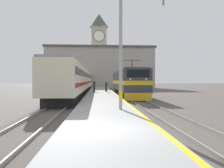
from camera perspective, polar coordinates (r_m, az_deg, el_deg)
ground_plane at (r=38.05m, az=-3.02°, el=-2.25°), size 200.00×200.00×0.00m
platform at (r=33.05m, az=-2.92°, el=-2.41°), size 3.85×140.00×0.40m
rail_track_near at (r=33.30m, az=3.26°, el=-2.67°), size 2.83×140.00×0.16m
rail_track_far at (r=33.20m, az=-9.08°, el=-2.69°), size 2.83×140.00×0.16m
locomotive_train at (r=29.96m, az=4.02°, el=0.36°), size 2.92×16.49×4.54m
passenger_train at (r=42.93m, az=-7.86°, el=0.99°), size 2.92×54.66×3.99m
catenary_mast at (r=13.53m, az=3.02°, el=10.20°), size 2.94×0.23×7.63m
person_on_platform at (r=32.96m, az=-4.68°, el=-0.38°), size 0.34×0.34×1.84m
second_waiting_passenger at (r=33.39m, az=-1.53°, el=-0.51°), size 0.34×0.34×1.68m
clock_tower at (r=71.87m, az=-3.43°, el=9.47°), size 5.92×5.92×23.61m
station_building at (r=58.88m, az=-3.09°, el=4.33°), size 28.81×7.35×11.06m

